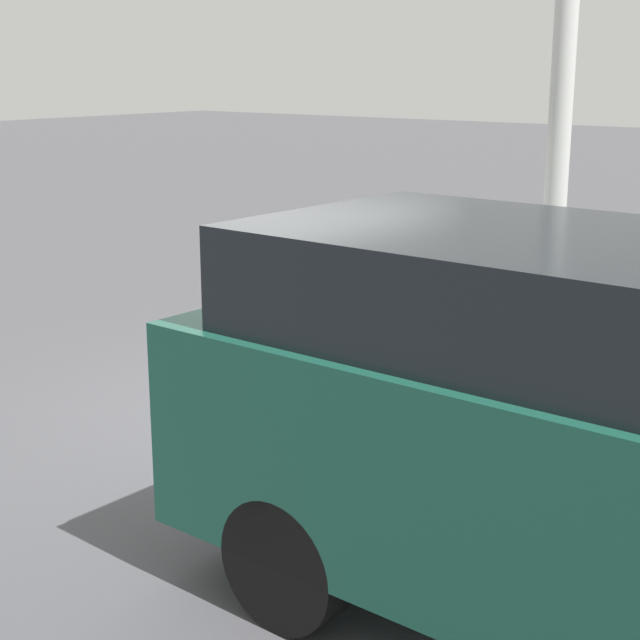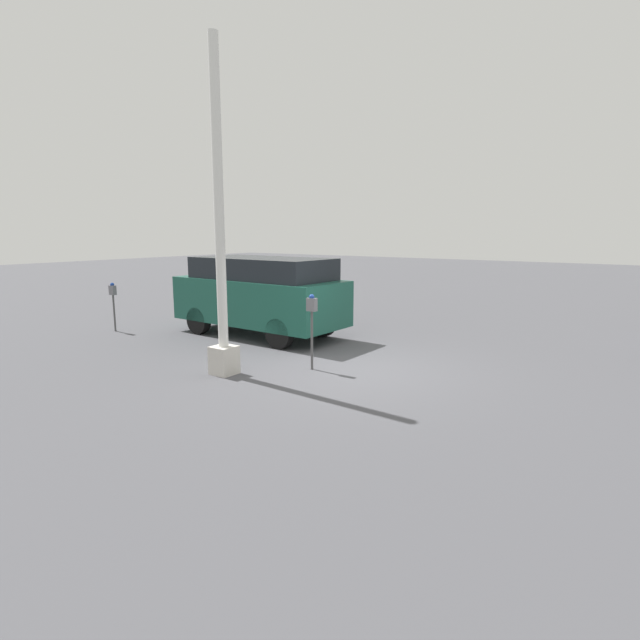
{
  "view_description": "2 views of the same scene",
  "coord_description": "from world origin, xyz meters",
  "px_view_note": "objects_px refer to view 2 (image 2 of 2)",
  "views": [
    {
      "loc": [
        5.19,
        -5.81,
        2.85
      ],
      "look_at": [
        0.94,
        -0.34,
        1.04
      ],
      "focal_mm": 55.0,
      "sensor_mm": 36.0,
      "label": 1
    },
    {
      "loc": [
        -5.11,
        8.28,
        2.74
      ],
      "look_at": [
        0.18,
        0.75,
        1.1
      ],
      "focal_mm": 28.0,
      "sensor_mm": 36.0,
      "label": 2
    }
  ],
  "objects_px": {
    "parking_meter_near": "(312,314)",
    "lamp_post": "(221,256)",
    "parked_van": "(260,293)",
    "parking_meter_far": "(113,296)"
  },
  "relations": [
    {
      "from": "parking_meter_near",
      "to": "parking_meter_far",
      "type": "distance_m",
      "value": 6.77
    },
    {
      "from": "lamp_post",
      "to": "parked_van",
      "type": "relative_size",
      "value": 1.31
    },
    {
      "from": "lamp_post",
      "to": "parking_meter_near",
      "type": "bearing_deg",
      "value": -134.01
    },
    {
      "from": "parked_van",
      "to": "parking_meter_far",
      "type": "bearing_deg",
      "value": 28.82
    },
    {
      "from": "parking_meter_far",
      "to": "parked_van",
      "type": "xyz_separation_m",
      "value": [
        -3.69,
        -1.91,
        0.14
      ]
    },
    {
      "from": "parking_meter_near",
      "to": "parking_meter_far",
      "type": "relative_size",
      "value": 1.12
    },
    {
      "from": "lamp_post",
      "to": "parked_van",
      "type": "height_order",
      "value": "lamp_post"
    },
    {
      "from": "parking_meter_far",
      "to": "parked_van",
      "type": "relative_size",
      "value": 0.29
    },
    {
      "from": "parking_meter_near",
      "to": "lamp_post",
      "type": "distance_m",
      "value": 2.09
    },
    {
      "from": "lamp_post",
      "to": "parking_meter_far",
      "type": "bearing_deg",
      "value": -12.58
    }
  ]
}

